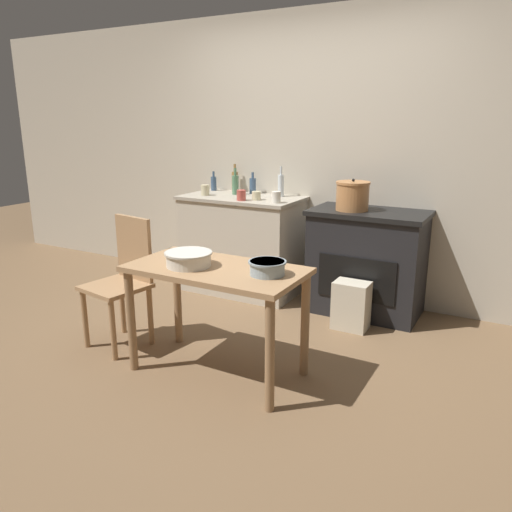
# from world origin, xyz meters

# --- Properties ---
(ground_plane) EXTENTS (14.00, 14.00, 0.00)m
(ground_plane) POSITION_xyz_m (0.00, 0.00, 0.00)
(ground_plane) COLOR brown
(wall_back) EXTENTS (8.00, 0.07, 2.55)m
(wall_back) POSITION_xyz_m (0.00, 1.58, 1.27)
(wall_back) COLOR beige
(wall_back) RESTS_ON ground_plane
(counter_cabinet) EXTENTS (1.12, 0.62, 0.92)m
(counter_cabinet) POSITION_xyz_m (-0.56, 1.25, 0.46)
(counter_cabinet) COLOR beige
(counter_cabinet) RESTS_ON ground_plane
(stove) EXTENTS (0.95, 0.58, 0.89)m
(stove) POSITION_xyz_m (0.65, 1.28, 0.45)
(stove) COLOR black
(stove) RESTS_ON ground_plane
(work_table) EXTENTS (1.12, 0.59, 0.72)m
(work_table) POSITION_xyz_m (0.12, -0.23, 0.61)
(work_table) COLOR #A87F56
(work_table) RESTS_ON ground_plane
(chair) EXTENTS (0.46, 0.46, 0.94)m
(chair) POSITION_xyz_m (-0.72, -0.18, 0.50)
(chair) COLOR #A87F56
(chair) RESTS_ON ground_plane
(flour_sack) EXTENTS (0.27, 0.19, 0.39)m
(flour_sack) POSITION_xyz_m (0.66, 0.87, 0.19)
(flour_sack) COLOR beige
(flour_sack) RESTS_ON ground_plane
(stock_pot) EXTENTS (0.28, 0.28, 0.26)m
(stock_pot) POSITION_xyz_m (0.51, 1.22, 1.01)
(stock_pot) COLOR #B77A47
(stock_pot) RESTS_ON stove
(mixing_bowl_large) EXTENTS (0.23, 0.23, 0.09)m
(mixing_bowl_large) POSITION_xyz_m (0.48, -0.22, 0.77)
(mixing_bowl_large) COLOR #93A8B2
(mixing_bowl_large) RESTS_ON work_table
(mixing_bowl_small) EXTENTS (0.30, 0.30, 0.09)m
(mixing_bowl_small) POSITION_xyz_m (-0.04, -0.30, 0.77)
(mixing_bowl_small) COLOR silver
(mixing_bowl_small) RESTS_ON work_table
(bottle_far_left) EXTENTS (0.06, 0.06, 0.27)m
(bottle_far_left) POSITION_xyz_m (-0.78, 1.49, 1.03)
(bottle_far_left) COLOR olive
(bottle_far_left) RESTS_ON counter_cabinet
(bottle_left) EXTENTS (0.06, 0.06, 0.20)m
(bottle_left) POSITION_xyz_m (-0.56, 1.46, 1.00)
(bottle_left) COLOR #3D5675
(bottle_left) RESTS_ON counter_cabinet
(bottle_mid_left) EXTENTS (0.06, 0.06, 0.25)m
(bottle_mid_left) POSITION_xyz_m (-0.68, 1.33, 1.02)
(bottle_mid_left) COLOR #517F5B
(bottle_mid_left) RESTS_ON counter_cabinet
(bottle_center_left) EXTENTS (0.06, 0.06, 0.28)m
(bottle_center_left) POSITION_xyz_m (-0.24, 1.43, 1.03)
(bottle_center_left) COLOR silver
(bottle_center_left) RESTS_ON counter_cabinet
(bottle_center) EXTENTS (0.06, 0.06, 0.19)m
(bottle_center) POSITION_xyz_m (-1.01, 1.46, 1.00)
(bottle_center) COLOR #3D5675
(bottle_center) RESTS_ON counter_cabinet
(cup_center_right) EXTENTS (0.08, 0.08, 0.10)m
(cup_center_right) POSITION_xyz_m (-0.12, 1.08, 0.97)
(cup_center_right) COLOR silver
(cup_center_right) RESTS_ON counter_cabinet
(cup_mid_right) EXTENTS (0.08, 0.08, 0.08)m
(cup_mid_right) POSITION_xyz_m (-0.34, 1.13, 0.96)
(cup_mid_right) COLOR beige
(cup_mid_right) RESTS_ON counter_cabinet
(cup_right) EXTENTS (0.08, 0.08, 0.09)m
(cup_right) POSITION_xyz_m (-0.44, 1.04, 0.97)
(cup_right) COLOR #B74C42
(cup_right) RESTS_ON counter_cabinet
(cup_far_right) EXTENTS (0.08, 0.08, 0.10)m
(cup_far_right) POSITION_xyz_m (-0.90, 1.14, 0.97)
(cup_far_right) COLOR beige
(cup_far_right) RESTS_ON counter_cabinet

